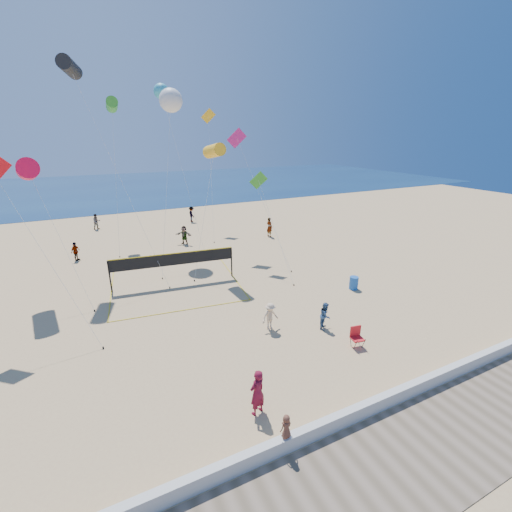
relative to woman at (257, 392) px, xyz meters
name	(u,v)px	position (x,y,z in m)	size (l,w,h in m)	color
ground	(267,385)	(1.02, 1.12, -0.93)	(120.00, 120.00, 0.00)	tan
ocean	(119,187)	(1.02, 63.12, -0.92)	(140.00, 50.00, 0.03)	#10284D
seawall	(309,434)	(1.02, -1.88, -0.63)	(32.00, 0.30, 0.60)	silver
boardwalk	(348,493)	(1.02, -3.88, -0.92)	(32.00, 3.60, 0.03)	#756250
woman	(257,392)	(0.00, 0.00, 0.00)	(0.68, 0.45, 1.86)	maroon
toddler	(286,426)	(0.11, -1.87, 0.10)	(0.42, 0.27, 0.85)	brown
bystander_a	(325,315)	(5.86, 3.73, -0.19)	(0.72, 0.56, 1.48)	#2E4B73
bystander_b	(270,316)	(3.18, 4.91, -0.18)	(0.97, 0.56, 1.51)	beige
far_person_0	(75,251)	(-6.12, 21.13, -0.16)	(0.91, 0.38, 1.55)	gray
far_person_1	(184,235)	(3.00, 21.58, -0.06)	(1.62, 0.52, 1.75)	gray
far_person_2	(269,227)	(11.38, 20.34, 0.04)	(0.71, 0.46, 1.94)	gray
far_person_3	(97,222)	(-4.14, 30.97, -0.09)	(0.82, 0.64, 1.68)	gray
far_person_4	(192,214)	(6.07, 29.78, -0.03)	(1.16, 0.67, 1.80)	gray
camp_chair	(356,335)	(6.21, 1.71, -0.34)	(0.64, 0.76, 1.16)	red
trash_barrel	(354,283)	(10.56, 6.87, -0.50)	(0.58, 0.58, 0.87)	#1A54AB
volleyball_net	(173,263)	(0.03, 12.98, 0.59)	(9.27, 9.14, 2.23)	black
kite_0	(27,169)	(-7.44, 15.07, 6.93)	(3.10, 5.46, 8.61)	#E20C3D
kite_1	(70,67)	(-4.36, 18.24, 12.86)	(4.68, 7.17, 14.42)	black
kite_2	(214,151)	(3.69, 14.19, 7.77)	(2.92, 2.52, 9.27)	yellow
kite_4	(261,187)	(7.16, 13.97, 5.14)	(1.29, 5.60, 7.21)	green
kite_5	(240,146)	(7.16, 17.78, 7.97)	(2.16, 7.22, 10.29)	#C51E77
kite_6	(171,100)	(2.50, 20.65, 11.37)	(4.29, 7.67, 13.22)	silver
kite_7	(161,91)	(2.59, 24.36, 12.38)	(2.17, 7.06, 13.98)	#31A0BB
kite_8	(112,105)	(-1.48, 25.85, 11.27)	(1.99, 6.74, 12.85)	green
kite_9	(209,125)	(7.73, 27.06, 9.75)	(3.06, 7.17, 12.31)	yellow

